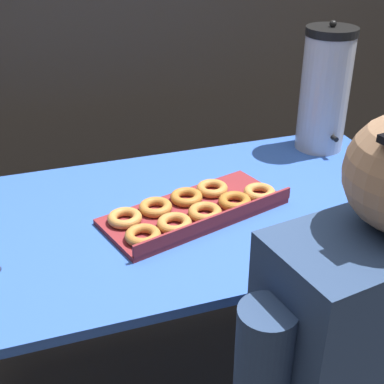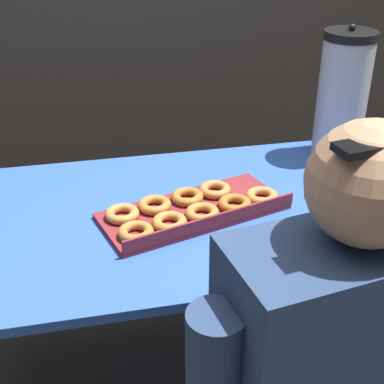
{
  "view_description": "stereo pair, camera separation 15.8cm",
  "coord_description": "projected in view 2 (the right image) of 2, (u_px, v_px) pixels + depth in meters",
  "views": [
    {
      "loc": [
        -0.44,
        -1.31,
        1.53
      ],
      "look_at": [
        0.0,
        0.0,
        0.76
      ],
      "focal_mm": 50.0,
      "sensor_mm": 36.0,
      "label": 1
    },
    {
      "loc": [
        -0.29,
        -1.35,
        1.53
      ],
      "look_at": [
        0.0,
        0.0,
        0.76
      ],
      "focal_mm": 50.0,
      "sensor_mm": 36.0,
      "label": 2
    }
  ],
  "objects": [
    {
      "name": "folding_table",
      "position": [
        192.0,
        221.0,
        1.63
      ],
      "size": [
        1.51,
        0.82,
        0.7
      ],
      "color": "#2D56B2",
      "rests_on": "ground"
    },
    {
      "name": "coffee_urn",
      "position": [
        343.0,
        95.0,
        1.85
      ],
      "size": [
        0.18,
        0.2,
        0.46
      ],
      "color": "#B7B7BC",
      "rests_on": "folding_table"
    },
    {
      "name": "ground_plane",
      "position": [
        192.0,
        375.0,
        1.95
      ],
      "size": [
        12.0,
        12.0,
        0.0
      ],
      "primitive_type": "plane",
      "color": "#3D3833"
    },
    {
      "name": "donut_box",
      "position": [
        192.0,
        209.0,
        1.57
      ],
      "size": [
        0.59,
        0.38,
        0.05
      ],
      "rotation": [
        0.0,
        0.0,
        0.28
      ],
      "color": "maroon",
      "rests_on": "folding_table"
    }
  ]
}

